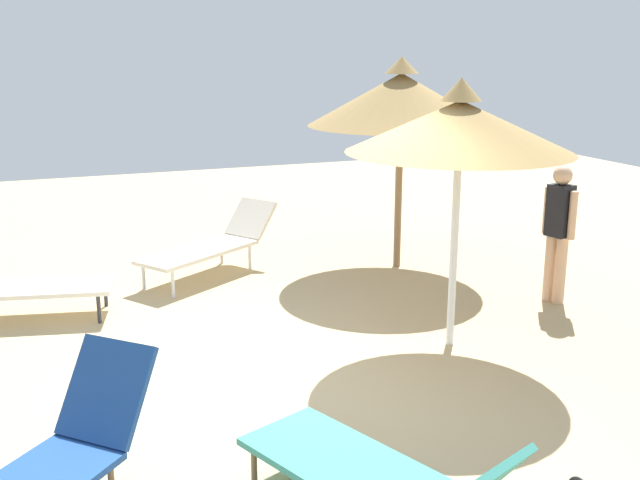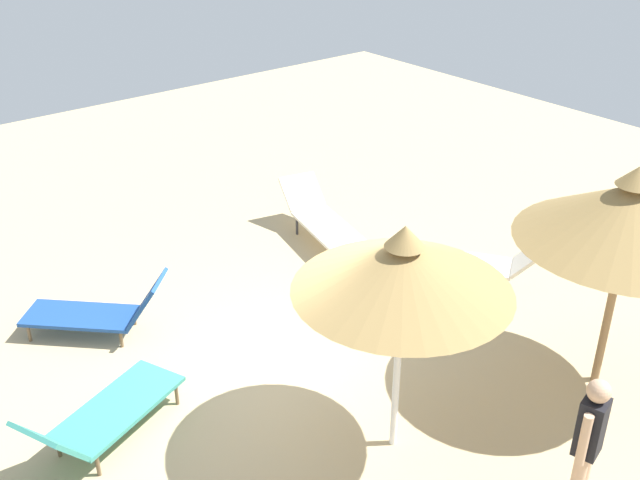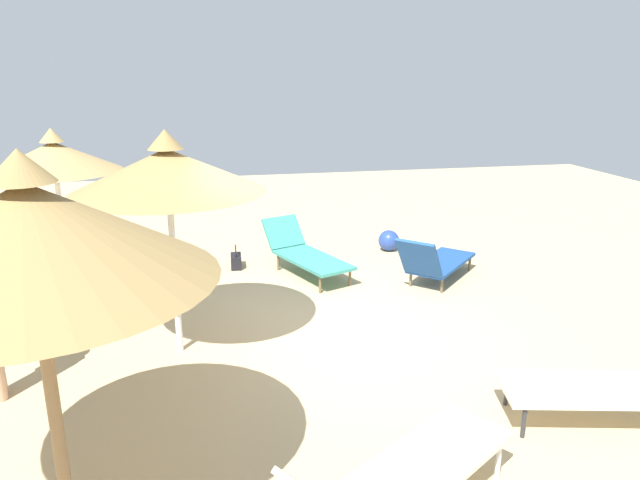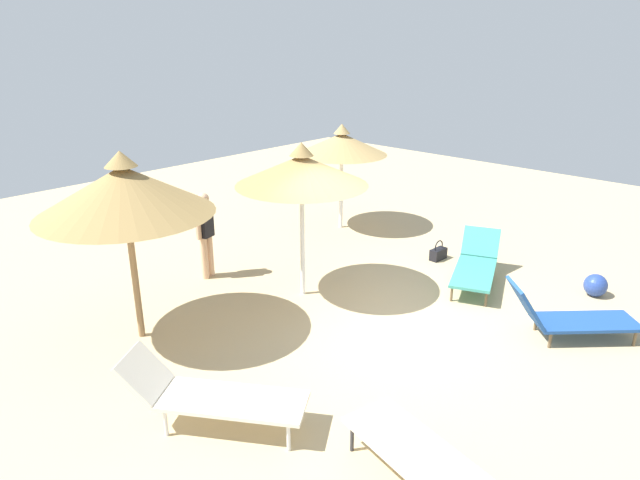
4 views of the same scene
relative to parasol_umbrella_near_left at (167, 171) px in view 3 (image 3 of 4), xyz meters
name	(u,v)px [view 3 (image 3 of 4)]	position (x,y,z in m)	size (l,w,h in m)	color
ground	(306,336)	(0.18, -1.60, -2.27)	(24.00, 24.00, 0.10)	tan
parasol_umbrella_near_left	(167,171)	(0.00, 0.00, 0.00)	(2.19, 2.19, 2.67)	white
parasol_umbrella_far_right	(54,157)	(3.19, 1.89, -0.24)	(2.07, 2.07, 2.43)	white
parasol_umbrella_edge	(28,233)	(-2.70, 0.77, 0.06)	(2.46, 2.46, 2.83)	olive
lounge_chair_back	(622,384)	(-2.41, -4.19, -1.81)	(1.13, 2.27, 0.81)	silver
lounge_chair_front	(304,252)	(2.46, -1.99, -1.84)	(2.02, 1.34, 0.82)	teal
lounge_chair_far_left	(403,475)	(-3.24, -1.69, -1.79)	(1.67, 2.11, 0.86)	silver
lounge_chair_center	(435,261)	(1.57, -3.94, -1.85)	(1.80, 1.80, 0.91)	#1E478C
handbag	(236,260)	(3.01, -0.89, -2.09)	(0.39, 0.20, 0.41)	black
beach_ball	(389,241)	(3.41, -3.79, -2.02)	(0.39, 0.39, 0.39)	navy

